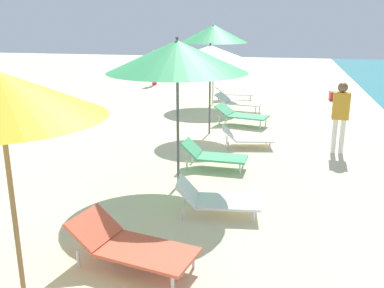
{
  "coord_description": "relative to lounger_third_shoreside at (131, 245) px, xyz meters",
  "views": [
    {
      "loc": [
        2.41,
        4.48,
        2.97
      ],
      "look_at": [
        1.12,
        10.39,
        1.21
      ],
      "focal_mm": 40.2,
      "sensor_mm": 36.0,
      "label": 1
    }
  ],
  "objects": [
    {
      "name": "lounger_third_shoreside",
      "position": [
        0.0,
        0.0,
        0.0
      ],
      "size": [
        1.67,
        0.98,
        0.59
      ],
      "rotation": [
        0.0,
        0.0,
        -0.21
      ],
      "color": "#D8593F",
      "rests_on": "ground"
    },
    {
      "name": "umbrella_fourth",
      "position": [
        -0.1,
        2.78,
        2.05
      ],
      "size": [
        2.46,
        2.46,
        2.69
      ],
      "color": "#4C4C51",
      "rests_on": "ground"
    },
    {
      "name": "lounger_fourth_shoreside",
      "position": [
        0.37,
        3.86,
        -0.02
      ],
      "size": [
        1.34,
        0.61,
        0.57
      ],
      "rotation": [
        0.0,
        0.0,
        -0.04
      ],
      "color": "#4CA572",
      "rests_on": "ground"
    },
    {
      "name": "lounger_fourth_inland",
      "position": [
        0.77,
        1.72,
        -0.04
      ],
      "size": [
        1.36,
        0.78,
        0.56
      ],
      "rotation": [
        0.0,
        0.0,
        0.13
      ],
      "color": "white",
      "rests_on": "ground"
    },
    {
      "name": "umbrella_fifth",
      "position": [
        -0.21,
        6.62,
        1.85
      ],
      "size": [
        1.83,
        1.83,
        2.39
      ],
      "color": "#4C4C51",
      "rests_on": "ground"
    },
    {
      "name": "lounger_fifth_shoreside",
      "position": [
        0.52,
        7.73,
        0.02
      ],
      "size": [
        1.61,
        0.99,
        0.57
      ],
      "rotation": [
        0.0,
        0.0,
        -0.23
      ],
      "color": "#4CA572",
      "rests_on": "ground"
    },
    {
      "name": "lounger_fifth_inland",
      "position": [
        0.88,
        5.59,
        -0.06
      ],
      "size": [
        1.32,
        0.88,
        0.49
      ],
      "rotation": [
        0.0,
        0.0,
        0.19
      ],
      "color": "white",
      "rests_on": "ground"
    },
    {
      "name": "umbrella_farthest",
      "position": [
        -0.8,
        10.63,
        2.18
      ],
      "size": [
        2.35,
        2.35,
        2.85
      ],
      "color": "silver",
      "rests_on": "ground"
    },
    {
      "name": "lounger_farthest_shoreside",
      "position": [
        -0.19,
        11.65,
        0.0
      ],
      "size": [
        1.47,
        0.71,
        0.58
      ],
      "rotation": [
        0.0,
        0.0,
        0.05
      ],
      "color": "white",
      "rests_on": "ground"
    },
    {
      "name": "lounger_farthest_inland",
      "position": [
        0.22,
        9.66,
        0.02
      ],
      "size": [
        1.61,
        0.91,
        0.58
      ],
      "rotation": [
        0.0,
        0.0,
        -0.19
      ],
      "color": "white",
      "rests_on": "ground"
    },
    {
      "name": "person_walking_near",
      "position": [
        2.97,
        5.46,
        0.69
      ],
      "size": [
        0.37,
        0.23,
        1.64
      ],
      "rotation": [
        0.0,
        0.0,
        4.67
      ],
      "color": "silver",
      "rests_on": "ground"
    },
    {
      "name": "person_walking_far",
      "position": [
        -4.28,
        14.81,
        0.66
      ],
      "size": [
        0.33,
        0.41,
        1.6
      ],
      "rotation": [
        0.0,
        0.0,
        5.92
      ],
      "color": "#D8334C",
      "rests_on": "ground"
    },
    {
      "name": "cooler_box",
      "position": [
        3.57,
        12.59,
        -0.11
      ],
      "size": [
        0.37,
        0.49,
        0.38
      ],
      "color": "red",
      "rests_on": "ground"
    }
  ]
}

